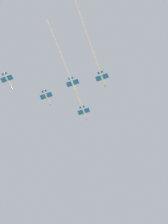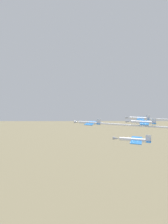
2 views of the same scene
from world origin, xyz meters
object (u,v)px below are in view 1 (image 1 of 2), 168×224
jet_lead (72,83)px  jet_starboard_inner (92,48)px  jet_port_outer (73,84)px  jet_starboard_outer (7,80)px  jet_port_inner (47,97)px

jet_lead → jet_starboard_inner: jet_lead is taller
jet_port_outer → jet_lead: bearing=-90.0°
jet_starboard_inner → jet_port_outer: jet_port_outer is taller
jet_starboard_inner → jet_port_outer: size_ratio=5.32×
jet_starboard_inner → jet_starboard_outer: size_ratio=5.32×
jet_lead → jet_port_outer: bearing=90.0°
jet_starboard_inner → jet_port_inner: bearing=152.0°
jet_port_inner → jet_port_outer: jet_port_outer is taller
jet_port_inner → jet_starboard_inner: 43.17m
jet_lead → jet_port_inner: 19.35m
jet_port_inner → jet_port_outer: (-11.47, -15.33, 1.64)m
jet_port_inner → jet_starboard_outer: bearing=-135.0°
jet_port_inner → jet_starboard_inner: bearing=-28.0°
jet_lead → jet_port_outer: jet_port_outer is taller
jet_port_outer → jet_starboard_outer: 41.79m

